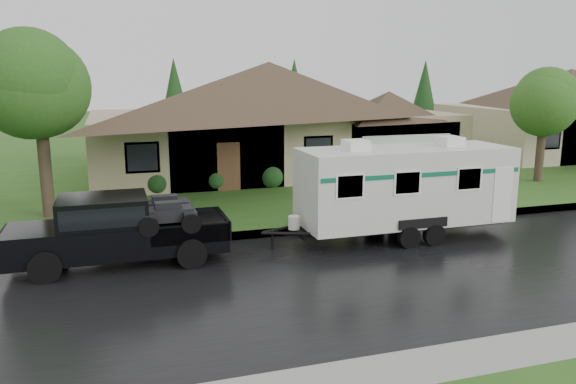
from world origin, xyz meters
name	(u,v)px	position (x,y,z in m)	size (l,w,h in m)	color
ground	(333,252)	(0.00, 0.00, 0.00)	(140.00, 140.00, 0.00)	#2C591B
road	(362,274)	(0.00, -2.00, 0.01)	(140.00, 8.00, 0.01)	black
curb	(307,230)	(0.00, 2.25, 0.07)	(140.00, 0.50, 0.15)	gray
lawn	(229,169)	(0.00, 15.00, 0.07)	(140.00, 26.00, 0.15)	#2C591B
house_main	(275,104)	(2.29, 13.84, 3.59)	(19.44, 10.80, 6.90)	tan
house_neighbor	(574,103)	(22.27, 14.34, 3.32)	(15.12, 9.72, 6.45)	tan
tree_left_green	(38,89)	(-8.28, 6.42, 4.61)	(3.89, 3.89, 6.43)	#382B1E
tree_right_green	(545,100)	(13.16, 6.72, 3.94)	(3.31, 3.31, 5.47)	#382B1E
shrub_row	(297,174)	(2.00, 9.30, 0.65)	(13.60, 1.00, 1.00)	#143814
pickup_truck	(115,228)	(-6.07, 0.79, 1.03)	(5.74, 2.18, 1.91)	black
travel_trailer	(405,185)	(2.74, 0.79, 1.69)	(7.08, 2.49, 3.18)	silver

